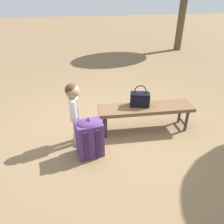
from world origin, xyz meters
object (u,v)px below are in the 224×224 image
at_px(backpack_large, 89,137).
at_px(child_standing, 73,105).
at_px(park_bench, 146,110).
at_px(handbag, 140,99).

bearing_deg(backpack_large, child_standing, -62.65).
height_order(park_bench, handbag, handbag).
distance_m(park_bench, backpack_large, 1.11).
relative_size(park_bench, child_standing, 1.62).
height_order(park_bench, backpack_large, backpack_large).
relative_size(handbag, child_standing, 0.37).
bearing_deg(child_standing, handbag, -171.09).
bearing_deg(park_bench, handbag, -36.63).
xyz_separation_m(handbag, backpack_large, (0.92, 0.51, -0.26)).
height_order(handbag, backpack_large, handbag).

